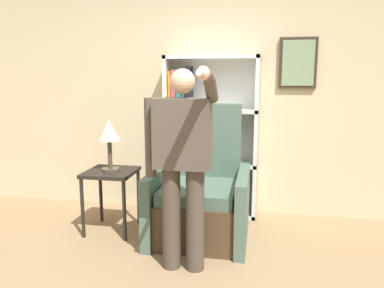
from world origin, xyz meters
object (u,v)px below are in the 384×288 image
object	(u,v)px
bookcase	(201,138)
table_lamp	(109,134)
side_table	(111,180)
armchair	(201,197)
person_standing	(182,158)

from	to	relation	value
bookcase	table_lamp	size ratio (longest dim) A/B	3.48
table_lamp	side_table	bearing A→B (deg)	0.00
armchair	side_table	size ratio (longest dim) A/B	2.04
bookcase	person_standing	xyz separation A→B (m)	(0.07, -1.34, 0.05)
armchair	side_table	bearing A→B (deg)	-176.19
side_table	table_lamp	world-z (taller)	table_lamp
bookcase	side_table	xyz separation A→B (m)	(-0.82, -0.69, -0.35)
person_standing	table_lamp	bearing A→B (deg)	143.78
person_standing	table_lamp	size ratio (longest dim) A/B	3.16
table_lamp	bookcase	bearing A→B (deg)	40.14
armchair	table_lamp	size ratio (longest dim) A/B	2.51
armchair	table_lamp	distance (m)	1.12
armchair	person_standing	distance (m)	0.90
person_standing	armchair	bearing A→B (deg)	87.01
side_table	table_lamp	bearing A→B (deg)	180.00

